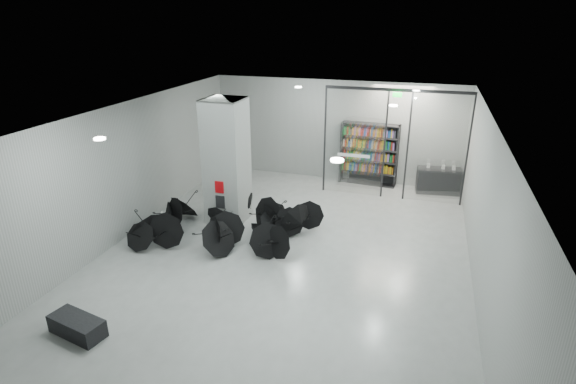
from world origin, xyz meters
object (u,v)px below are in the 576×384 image
(bench, at_px, (77,326))
(umbrella_cluster, at_px, (232,228))
(shop_counter, at_px, (438,181))
(column, at_px, (227,161))
(bookshelf, at_px, (369,154))

(bench, relative_size, umbrella_cluster, 0.23)
(bench, height_order, shop_counter, shop_counter)
(column, bearing_deg, shop_counter, 34.45)
(column, distance_m, shop_counter, 8.17)
(column, height_order, bench, column)
(bench, bearing_deg, shop_counter, 67.62)
(shop_counter, relative_size, umbrella_cluster, 0.29)
(column, distance_m, bookshelf, 6.20)
(bench, xyz_separation_m, umbrella_cluster, (1.31, 5.13, 0.11))
(bookshelf, xyz_separation_m, umbrella_cluster, (-3.29, -5.96, -0.91))
(column, xyz_separation_m, umbrella_cluster, (0.62, -1.21, -1.69))
(column, bearing_deg, bookshelf, 50.54)
(column, height_order, shop_counter, column)
(column, xyz_separation_m, bookshelf, (3.91, 4.75, -0.77))
(bookshelf, bearing_deg, column, -124.44)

